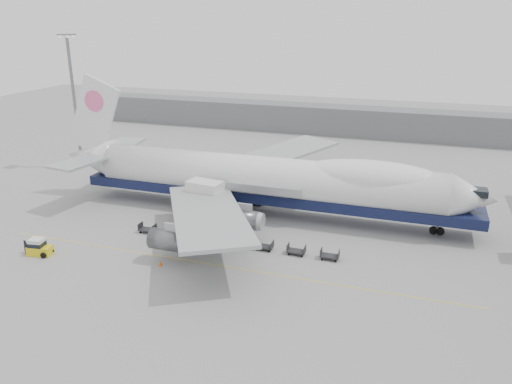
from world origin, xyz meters
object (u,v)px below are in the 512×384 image
(catering_truck, at_px, (205,199))
(airliner, at_px, (268,179))
(baggage_tug, at_px, (39,248))
(ground_worker, at_px, (26,247))

(catering_truck, bearing_deg, airliner, 45.51)
(baggage_tug, relative_size, ground_worker, 1.78)
(airliner, relative_size, catering_truck, 10.83)
(airliner, height_order, baggage_tug, airliner)
(ground_worker, bearing_deg, catering_truck, -44.75)
(airliner, bearing_deg, ground_worker, -138.11)
(airliner, xyz_separation_m, catering_truck, (-7.73, -5.83, -2.17))
(catering_truck, distance_m, ground_worker, 24.38)
(airliner, relative_size, ground_worker, 37.98)
(airliner, height_order, catering_truck, airliner)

